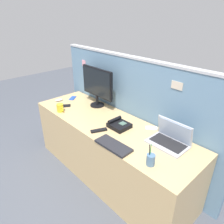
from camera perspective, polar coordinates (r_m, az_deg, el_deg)
ground_plane at (r=2.76m, az=-0.80°, el=-16.48°), size 10.00×10.00×0.00m
desk at (r=2.52m, az=-0.85°, el=-10.34°), size 2.13×0.67×0.74m
cubicle_divider at (r=2.57m, az=5.30°, el=-0.73°), size 2.40×0.07×1.42m
desktop_monitor at (r=2.65m, az=-4.12°, el=7.55°), size 0.54×0.18×0.50m
laptop at (r=2.03m, az=15.59°, el=-7.00°), size 0.36×0.24×0.22m
desk_phone at (r=2.23m, az=1.88°, el=-3.49°), size 0.21×0.19×0.08m
keyboard_main at (r=1.94m, az=0.38°, el=-9.13°), size 0.37×0.16×0.02m
computer_mouse_right_hand at (r=2.96m, az=-14.32°, el=3.23°), size 0.09×0.11×0.03m
pen_cup at (r=1.75m, az=10.52°, el=-12.69°), size 0.07×0.07×0.18m
cell_phone_black_slab at (r=2.79m, az=-12.63°, el=1.67°), size 0.13×0.15×0.01m
cell_phone_blue_case at (r=3.02m, az=-10.72°, el=3.77°), size 0.13×0.15×0.01m
cell_phone_white_slab at (r=2.26m, az=10.72°, el=-4.29°), size 0.14×0.13×0.01m
tv_remote at (r=2.17m, az=-3.60°, el=-5.04°), size 0.11×0.17×0.02m
coffee_mug at (r=2.64m, az=-13.98°, el=1.12°), size 0.12×0.08×0.10m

